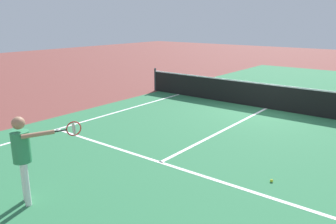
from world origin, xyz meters
TOP-DOWN VIEW (x-y plane):
  - ground_plane at (0.00, 0.00)m, footprint 60.00×60.00m
  - court_surface_inbounds at (0.00, 0.00)m, footprint 10.62×24.40m
  - line_sideline_left at (-4.11, -5.95)m, footprint 0.10×11.89m
  - line_service_near at (0.00, -6.40)m, footprint 8.22×0.10m
  - line_center_service at (0.00, -3.20)m, footprint 0.10×6.40m
  - net at (0.00, 0.00)m, footprint 11.09×0.09m
  - player_near at (-0.78, -9.29)m, footprint 0.81×1.07m
  - tennis_ball_mid_court at (2.46, -5.76)m, footprint 0.07×0.07m

SIDE VIEW (x-z plane):
  - ground_plane at x=0.00m, z-range 0.00..0.00m
  - court_surface_inbounds at x=0.00m, z-range 0.00..0.00m
  - line_sideline_left at x=-4.11m, z-range 0.00..0.01m
  - line_service_near at x=0.00m, z-range 0.00..0.01m
  - line_center_service at x=0.00m, z-range 0.00..0.01m
  - tennis_ball_mid_court at x=2.46m, z-range 0.00..0.07m
  - net at x=0.00m, z-range -0.04..1.03m
  - player_near at x=-0.78m, z-range 0.20..1.85m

